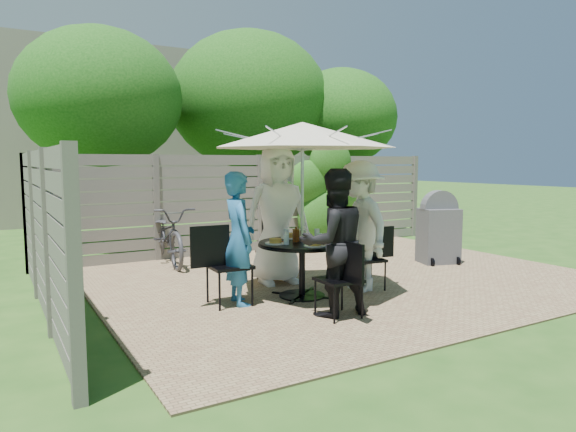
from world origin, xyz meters
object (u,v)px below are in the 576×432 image
plate_right (328,238)px  syrup_jug (296,235)px  plate_extra (326,243)px  chair_back (274,264)px  plate_front (315,244)px  glass_back (286,234)px  glass_front (319,239)px  bicycle (168,235)px  person_back (277,216)px  coffee_cup (302,234)px  umbrella (302,135)px  chair_front (339,295)px  person_front (334,243)px  plate_back (291,236)px  glass_right (317,234)px  chair_left (228,282)px  bbq_grill (439,230)px  glass_left (286,239)px  patio_table (302,259)px  plate_left (275,242)px  chair_right (368,271)px  person_right (359,227)px  person_left (239,239)px

plate_right → syrup_jug: bearing=166.1°
plate_extra → chair_back: bearing=91.1°
plate_front → glass_back: 0.63m
glass_front → bicycle: size_ratio=0.07×
person_back → coffee_cup: (0.02, -0.62, -0.19)m
umbrella → chair_front: umbrella is taller
umbrella → plate_extra: (0.14, -0.32, -1.30)m
chair_back → chair_front: (-0.23, -1.91, 0.01)m
person_front → plate_front: bearing=-90.0°
plate_back → bicycle: bearing=108.5°
chair_back → person_back: bearing=-2.9°
plate_back → glass_right: glass_right is taller
person_back → chair_front: (-0.22, -1.78, -0.70)m
glass_right → chair_left: bearing=177.9°
glass_front → bbq_grill: (3.06, 0.97, -0.22)m
glass_back → glass_left: same height
bicycle → chair_left: bearing=-89.6°
patio_table → chair_front: (-0.12, -0.96, -0.23)m
patio_table → plate_left: plate_left is taller
plate_front → glass_front: bearing=36.7°
bicycle → bbq_grill: 4.54m
patio_table → chair_left: size_ratio=1.24×
patio_table → bbq_grill: (3.13, 0.70, 0.07)m
person_back → chair_left: (-1.06, -0.71, -0.67)m
plate_extra → chair_front: bearing=-112.1°
glass_right → chair_right: bearing=-15.6°
person_back → plate_front: 1.21m
chair_left → plate_extra: chair_left is taller
patio_table → coffee_cup: coffee_cup is taller
umbrella → chair_back: size_ratio=2.95×
person_right → bbq_grill: bearing=116.2°
bicycle → person_back: bearing=-63.2°
plate_front → coffee_cup: coffee_cup is taller
umbrella → person_back: 1.36m
plate_front → chair_left: bearing=152.6°
chair_left → bicycle: (0.14, 2.82, 0.20)m
chair_back → glass_front: 1.34m
person_back → plate_right: bearing=-66.6°
plate_back → glass_back: size_ratio=1.86×
chair_left → syrup_jug: (0.91, -0.06, 0.50)m
chair_left → chair_front: bearing=-50.1°
chair_right → glass_back: bearing=-12.2°
bicycle → glass_left: bearing=-76.5°
chair_right → plate_front: size_ratio=3.27×
plate_right → plate_back: bearing=127.9°
umbrella → syrup_jug: 1.25m
glass_front → person_front: bearing=-107.5°
glass_left → coffee_cup: (0.40, 0.28, -0.01)m
chair_right → person_left: bearing=1.5°
umbrella → chair_right: bearing=-7.1°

